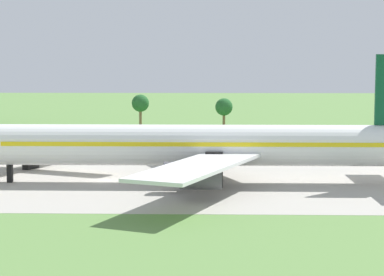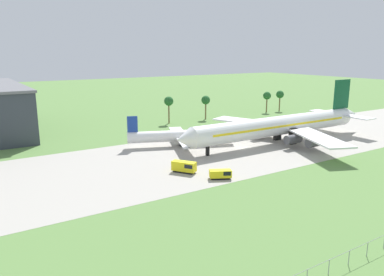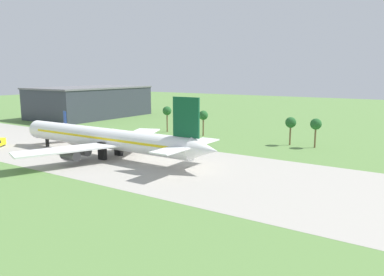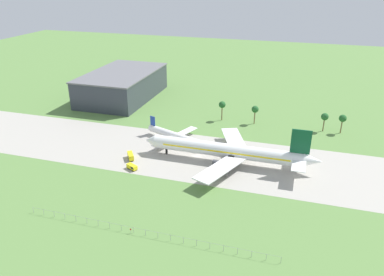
{
  "view_description": "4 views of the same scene",
  "coord_description": "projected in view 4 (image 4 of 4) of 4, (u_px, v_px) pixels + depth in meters",
  "views": [
    {
      "loc": [
        15.34,
        -98.5,
        16.87
      ],
      "look_at": [
        12.72,
        -1.57,
        6.44
      ],
      "focal_mm": 65.0,
      "sensor_mm": 36.0,
      "label": 1
    },
    {
      "loc": [
        -68.76,
        -81.0,
        27.11
      ],
      "look_at": [
        -18.17,
        -1.57,
        5.44
      ],
      "focal_mm": 35.0,
      "sensor_mm": 36.0,
      "label": 2
    },
    {
      "loc": [
        92.67,
        -75.75,
        23.82
      ],
      "look_at": [
        43.62,
        -1.57,
        8.32
      ],
      "focal_mm": 35.0,
      "sensor_mm": 36.0,
      "label": 3
    },
    {
      "loc": [
        39.89,
        -137.76,
        73.01
      ],
      "look_at": [
        -3.67,
        5.0,
        6.0
      ],
      "focal_mm": 35.0,
      "sensor_mm": 36.0,
      "label": 4
    }
  ],
  "objects": [
    {
      "name": "taxiway_strip",
      "position": [
        197.0,
        156.0,
        160.72
      ],
      "size": [
        320.0,
        44.0,
        0.02
      ],
      "color": "#A8A399",
      "rests_on": "ground_plane"
    },
    {
      "name": "fuel_truck",
      "position": [
        131.0,
        156.0,
        157.74
      ],
      "size": [
        4.8,
        5.79,
        2.6
      ],
      "color": "black",
      "rests_on": "ground_plane"
    },
    {
      "name": "ground_plane",
      "position": [
        197.0,
        156.0,
        160.73
      ],
      "size": [
        600.0,
        600.0,
        0.0
      ],
      "primitive_type": "plane",
      "color": "#5B8442"
    },
    {
      "name": "perimeter_fence",
      "position": [
        145.0,
        232.0,
        112.14
      ],
      "size": [
        80.1,
        0.1,
        2.1
      ],
      "color": "gray",
      "rests_on": "ground_plane"
    },
    {
      "name": "baggage_tug",
      "position": [
        132.0,
        167.0,
        149.67
      ],
      "size": [
        5.17,
        3.95,
        2.01
      ],
      "color": "black",
      "rests_on": "ground_plane"
    },
    {
      "name": "no_stopping_sign",
      "position": [
        131.0,
        230.0,
        113.29
      ],
      "size": [
        0.44,
        0.08,
        1.68
      ],
      "color": "gray",
      "rests_on": "ground_plane"
    },
    {
      "name": "terminal_building",
      "position": [
        123.0,
        85.0,
        231.47
      ],
      "size": [
        36.72,
        61.2,
        16.41
      ],
      "color": "#333842",
      "rests_on": "ground_plane"
    },
    {
      "name": "jet_airliner",
      "position": [
        229.0,
        151.0,
        153.32
      ],
      "size": [
        73.62,
        53.81,
        18.13
      ],
      "color": "white",
      "rests_on": "ground_plane"
    },
    {
      "name": "palm_tree_row",
      "position": [
        284.0,
        112.0,
        187.95
      ],
      "size": [
        63.26,
        3.6,
        10.48
      ],
      "color": "brown",
      "rests_on": "ground_plane"
    },
    {
      "name": "regional_aircraft",
      "position": [
        175.0,
        136.0,
        172.92
      ],
      "size": [
        30.78,
        28.06,
        9.38
      ],
      "color": "white",
      "rests_on": "ground_plane"
    }
  ]
}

